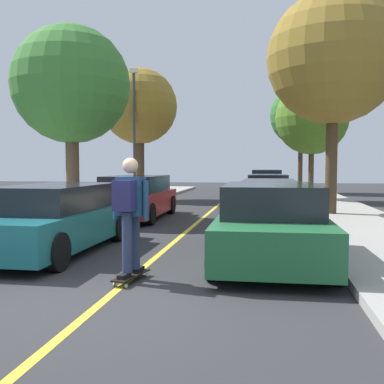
{
  "coord_description": "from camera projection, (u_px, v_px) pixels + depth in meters",
  "views": [
    {
      "loc": [
        2.0,
        -5.29,
        1.71
      ],
      "look_at": [
        0.02,
        6.88,
        0.99
      ],
      "focal_mm": 42.05,
      "sensor_mm": 36.0,
      "label": 1
    }
  ],
  "objects": [
    {
      "name": "center_line",
      "position": [
        169.0,
        246.0,
        9.58
      ],
      "size": [
        0.12,
        39.2,
        0.01
      ],
      "primitive_type": "cube",
      "color": "gold",
      "rests_on": "ground"
    },
    {
      "name": "parked_car_right_farthest",
      "position": [
        267.0,
        183.0,
        26.03
      ],
      "size": [
        2.02,
        4.37,
        1.47
      ],
      "color": "#196066",
      "rests_on": "ground"
    },
    {
      "name": "skateboarder",
      "position": [
        130.0,
        208.0,
        6.55
      ],
      "size": [
        0.59,
        0.71,
        1.72
      ],
      "color": "black",
      "rests_on": "skateboard"
    },
    {
      "name": "parked_car_right_near",
      "position": [
        269.0,
        201.0,
        13.53
      ],
      "size": [
        1.85,
        4.61,
        1.29
      ],
      "color": "#BCAD89",
      "rests_on": "ground"
    },
    {
      "name": "street_tree_right_nearest",
      "position": [
        333.0,
        59.0,
        14.52
      ],
      "size": [
        4.27,
        4.27,
        7.19
      ],
      "color": "#4C3823",
      "rests_on": "sidewalk_right"
    },
    {
      "name": "streetlamp",
      "position": [
        134.0,
        126.0,
        20.29
      ],
      "size": [
        0.36,
        0.24,
        5.93
      ],
      "color": "#38383D",
      "rests_on": "sidewalk_left"
    },
    {
      "name": "street_tree_left_near",
      "position": [
        140.0,
        107.0,
        22.1
      ],
      "size": [
        3.71,
        3.71,
        6.35
      ],
      "color": "#4C3823",
      "rests_on": "sidewalk_left"
    },
    {
      "name": "parked_car_right_nearest",
      "position": [
        271.0,
        224.0,
        8.03
      ],
      "size": [
        1.98,
        4.42,
        1.38
      ],
      "color": "#1E5B33",
      "rests_on": "ground"
    },
    {
      "name": "skateboard",
      "position": [
        131.0,
        276.0,
        6.64
      ],
      "size": [
        0.37,
        0.87,
        0.1
      ],
      "color": "black",
      "rests_on": "ground"
    },
    {
      "name": "street_tree_right_near",
      "position": [
        312.0,
        118.0,
        21.08
      ],
      "size": [
        3.41,
        3.41,
        5.5
      ],
      "color": "#4C3823",
      "rests_on": "sidewalk_right"
    },
    {
      "name": "street_tree_left_nearest",
      "position": [
        71.0,
        85.0,
        14.33
      ],
      "size": [
        3.74,
        3.74,
        6.03
      ],
      "color": "brown",
      "rests_on": "sidewalk_left"
    },
    {
      "name": "ground",
      "position": [
        102.0,
        302.0,
        5.64
      ],
      "size": [
        80.0,
        80.0,
        0.0
      ],
      "primitive_type": "plane",
      "color": "#2D2D30"
    },
    {
      "name": "street_tree_right_far",
      "position": [
        301.0,
        116.0,
        27.65
      ],
      "size": [
        3.76,
        3.76,
        6.55
      ],
      "color": "#3D2D1E",
      "rests_on": "sidewalk_right"
    },
    {
      "name": "parked_car_left_nearest",
      "position": [
        54.0,
        219.0,
        8.89
      ],
      "size": [
        1.89,
        4.4,
        1.33
      ],
      "color": "#196066",
      "rests_on": "ground"
    },
    {
      "name": "parked_car_left_near",
      "position": [
        136.0,
        197.0,
        14.57
      ],
      "size": [
        1.96,
        4.54,
        1.38
      ],
      "color": "maroon",
      "rests_on": "ground"
    },
    {
      "name": "parked_car_right_far",
      "position": [
        268.0,
        190.0,
        19.3
      ],
      "size": [
        1.95,
        4.36,
        1.33
      ],
      "color": "maroon",
      "rests_on": "ground"
    }
  ]
}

